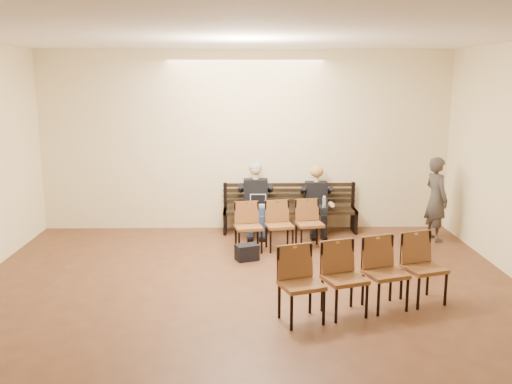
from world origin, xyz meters
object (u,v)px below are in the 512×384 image
at_px(chair_row_back, 365,277).
at_px(bag, 247,252).
at_px(bench, 290,221).
at_px(seated_man, 256,199).
at_px(chair_row_front, 279,226).
at_px(passerby, 436,193).
at_px(seated_woman, 317,203).
at_px(laptop, 258,208).
at_px(water_bottle, 324,208).

bearing_deg(chair_row_back, bag, 106.20).
xyz_separation_m(bench, seated_man, (-0.67, -0.12, 0.46)).
xyz_separation_m(bench, chair_row_front, (-0.28, -1.16, 0.20)).
bearing_deg(bag, chair_row_back, -54.89).
bearing_deg(passerby, seated_woman, 61.34).
height_order(laptop, bag, laptop).
bearing_deg(seated_man, chair_row_front, -69.35).
height_order(bench, laptop, laptop).
xyz_separation_m(water_bottle, passerby, (2.04, -0.20, 0.33)).
relative_size(laptop, chair_row_front, 0.20).
distance_m(laptop, water_bottle, 1.23).
distance_m(bench, passerby, 2.79).
bearing_deg(chair_row_front, passerby, 1.07).
bearing_deg(seated_woman, bench, 166.58).
xyz_separation_m(laptop, bag, (-0.22, -1.40, -0.43)).
xyz_separation_m(bag, passerby, (3.49, 1.15, 0.76)).
xyz_separation_m(laptop, chair_row_back, (1.29, -3.54, -0.09)).
bearing_deg(chair_row_back, bench, 80.73).
bearing_deg(laptop, bag, -107.02).
height_order(seated_woman, chair_row_back, seated_woman).
bearing_deg(bench, seated_man, -169.84).
bearing_deg(chair_row_back, passerby, 39.98).
distance_m(bench, seated_woman, 0.64).
relative_size(seated_man, chair_row_back, 0.60).
height_order(seated_man, bag, seated_man).
bearing_deg(seated_man, water_bottle, -12.37).
xyz_separation_m(passerby, chair_row_back, (-1.98, -3.29, -0.43)).
relative_size(seated_man, water_bottle, 6.13).
bearing_deg(water_bottle, seated_woman, 110.46).
bearing_deg(laptop, chair_row_front, -74.86).
relative_size(seated_man, passerby, 0.77).
xyz_separation_m(seated_man, chair_row_back, (1.33, -3.77, -0.22)).
bearing_deg(chair_row_front, chair_row_back, -80.91).
bearing_deg(water_bottle, bench, 146.64).
bearing_deg(chair_row_front, laptop, 103.36).
relative_size(seated_man, seated_woman, 1.13).
xyz_separation_m(seated_woman, bag, (-1.35, -1.63, -0.47)).
distance_m(seated_woman, chair_row_front, 1.31).
relative_size(seated_woman, bag, 3.38).
distance_m(seated_man, seated_woman, 1.18).
height_order(laptop, chair_row_front, chair_row_front).
xyz_separation_m(seated_man, bag, (-0.18, -1.63, -0.55)).
bearing_deg(water_bottle, passerby, -5.62).
relative_size(bench, laptop, 8.60).
bearing_deg(seated_woman, laptop, -168.48).
xyz_separation_m(bench, bag, (-0.84, -1.75, -0.09)).
bearing_deg(bag, seated_woman, 50.34).
bearing_deg(chair_row_front, water_bottle, 31.02).
xyz_separation_m(seated_man, laptop, (0.04, -0.23, -0.13)).
xyz_separation_m(seated_man, seated_woman, (1.17, 0.00, -0.08)).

